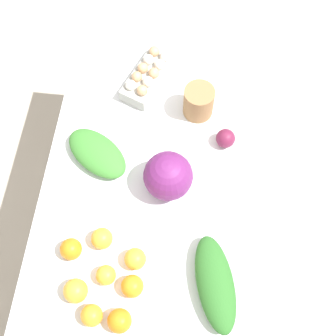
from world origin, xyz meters
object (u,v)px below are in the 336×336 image
object	(u,v)px
beet_root	(226,138)
paper_bag	(199,102)
orange_6	(71,249)
orange_2	(76,291)
orange_5	(119,321)
cabbage_purple	(168,176)
egg_carton	(149,75)
orange_7	(132,286)
greens_bunch_beet_tops	(97,153)
orange_4	(102,238)
orange_0	(106,275)
orange_3	(92,315)
orange_1	(135,259)
greens_bunch_kale	(215,284)

from	to	relation	value
beet_root	paper_bag	bearing A→B (deg)	41.39
beet_root	orange_6	bearing A→B (deg)	134.71
orange_2	orange_5	xyz separation A→B (m)	(-0.08, -0.16, -0.00)
cabbage_purple	paper_bag	size ratio (longest dim) A/B	1.33
egg_carton	cabbage_purple	bearing A→B (deg)	38.14
orange_2	orange_7	world-z (taller)	orange_2
cabbage_purple	egg_carton	distance (m)	0.48
cabbage_purple	greens_bunch_beet_tops	distance (m)	0.30
beet_root	orange_2	xyz separation A→B (m)	(-0.63, 0.46, 0.00)
beet_root	orange_4	xyz separation A→B (m)	(-0.45, 0.40, 0.00)
egg_carton	orange_0	distance (m)	0.82
orange_3	paper_bag	bearing A→B (deg)	-18.00
paper_bag	orange_5	bearing A→B (deg)	168.00
orange_1	orange_2	distance (m)	0.22
orange_1	orange_3	world-z (taller)	orange_1
beet_root	orange_3	size ratio (longest dim) A/B	1.01
orange_5	orange_6	distance (m)	0.30
greens_bunch_kale	orange_1	size ratio (longest dim) A/B	4.36
beet_root	orange_4	world-z (taller)	orange_4
egg_carton	orange_4	xyz separation A→B (m)	(-0.70, 0.07, -0.00)
orange_4	egg_carton	bearing A→B (deg)	-5.67
egg_carton	orange_7	distance (m)	0.85
greens_bunch_kale	orange_3	size ratio (longest dim) A/B	4.49
egg_carton	orange_6	distance (m)	0.77
greens_bunch_beet_tops	egg_carton	bearing A→B (deg)	-21.30
orange_7	beet_root	bearing A→B (deg)	-24.54
paper_bag	orange_5	xyz separation A→B (m)	(-0.84, 0.18, -0.03)
orange_6	greens_bunch_kale	bearing A→B (deg)	-96.81
cabbage_purple	orange_2	world-z (taller)	cabbage_purple
orange_2	orange_3	size ratio (longest dim) A/B	1.12
paper_bag	orange_4	distance (m)	0.64
orange_1	orange_7	xyz separation A→B (m)	(-0.09, -0.00, 0.00)
beet_root	greens_bunch_kale	bearing A→B (deg)	-179.81
orange_1	greens_bunch_kale	bearing A→B (deg)	-100.67
greens_bunch_beet_tops	orange_5	xyz separation A→B (m)	(-0.59, -0.18, 0.00)
orange_0	orange_7	bearing A→B (deg)	-105.82
greens_bunch_beet_tops	orange_4	world-z (taller)	orange_4
paper_bag	orange_3	distance (m)	0.88
orange_4	orange_6	size ratio (longest dim) A/B	0.99
cabbage_purple	greens_bunch_kale	bearing A→B (deg)	-150.34
paper_bag	greens_bunch_beet_tops	xyz separation A→B (m)	(-0.25, 0.36, -0.03)
orange_5	orange_2	bearing A→B (deg)	64.30
orange_2	orange_6	xyz separation A→B (m)	(0.14, 0.04, -0.00)
orange_1	orange_4	xyz separation A→B (m)	(0.06, 0.13, 0.00)
orange_0	orange_7	world-z (taller)	orange_7
cabbage_purple	orange_6	xyz separation A→B (m)	(-0.29, 0.30, -0.05)
paper_bag	orange_7	size ratio (longest dim) A/B	1.76
egg_carton	orange_7	xyz separation A→B (m)	(-0.85, -0.06, -0.00)
greens_bunch_kale	orange_2	size ratio (longest dim) A/B	4.01
beet_root	orange_5	world-z (taller)	orange_5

